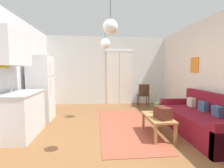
# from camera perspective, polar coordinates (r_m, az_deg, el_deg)

# --- Properties ---
(ground_plane) EXTENTS (5.25, 7.55, 0.10)m
(ground_plane) POSITION_cam_1_polar(r_m,az_deg,el_deg) (3.40, 2.23, -19.91)
(ground_plane) COLOR brown
(wall_back) EXTENTS (4.85, 0.13, 2.67)m
(wall_back) POSITION_cam_1_polar(r_m,az_deg,el_deg) (6.59, -1.49, 4.59)
(wall_back) COLOR silver
(wall_back) RESTS_ON ground_plane
(area_rug) EXTENTS (1.23, 2.93, 0.01)m
(area_rug) POSITION_cam_1_polar(r_m,az_deg,el_deg) (4.14, 4.65, -14.37)
(area_rug) COLOR #9E4733
(area_rug) RESTS_ON ground_plane
(couch) EXTENTS (0.90, 2.11, 0.87)m
(couch) POSITION_cam_1_polar(r_m,az_deg,el_deg) (4.10, 29.01, -11.19)
(couch) COLOR maroon
(couch) RESTS_ON ground_plane
(coffee_table) EXTENTS (0.46, 0.89, 0.42)m
(coffee_table) POSITION_cam_1_polar(r_m,az_deg,el_deg) (3.62, 15.64, -11.66)
(coffee_table) COLOR #A87542
(coffee_table) RESTS_ON ground_plane
(bamboo_vase) EXTENTS (0.10, 0.10, 0.44)m
(bamboo_vase) POSITION_cam_1_polar(r_m,az_deg,el_deg) (3.84, 15.12, -7.99)
(bamboo_vase) COLOR #47704C
(bamboo_vase) RESTS_ON coffee_table
(handbag) EXTENTS (0.30, 0.37, 0.36)m
(handbag) POSITION_cam_1_polar(r_m,az_deg,el_deg) (3.41, 17.25, -9.53)
(handbag) COLOR #512319
(handbag) RESTS_ON coffee_table
(refrigerator) EXTENTS (0.59, 0.64, 1.75)m
(refrigerator) POSITION_cam_1_polar(r_m,az_deg,el_deg) (4.87, -23.42, -1.35)
(refrigerator) COLOR white
(refrigerator) RESTS_ON ground_plane
(kitchen_counter) EXTENTS (0.58, 1.12, 2.16)m
(kitchen_counter) POSITION_cam_1_polar(r_m,az_deg,el_deg) (3.86, -29.33, -3.64)
(kitchen_counter) COLOR silver
(kitchen_counter) RESTS_ON ground_plane
(accent_chair) EXTENTS (0.45, 0.44, 0.85)m
(accent_chair) POSITION_cam_1_polar(r_m,az_deg,el_deg) (6.21, 10.86, -3.44)
(accent_chair) COLOR #382619
(accent_chair) RESTS_ON ground_plane
(pendant_lamp_near) EXTENTS (0.22, 0.22, 0.78)m
(pendant_lamp_near) POSITION_cam_1_polar(r_m,az_deg,el_deg) (2.54, -0.57, 19.29)
(pendant_lamp_near) COLOR black
(pendant_lamp_far) EXTENTS (0.27, 0.27, 0.74)m
(pendant_lamp_far) POSITION_cam_1_polar(r_m,az_deg,el_deg) (4.49, -2.38, 13.89)
(pendant_lamp_far) COLOR black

